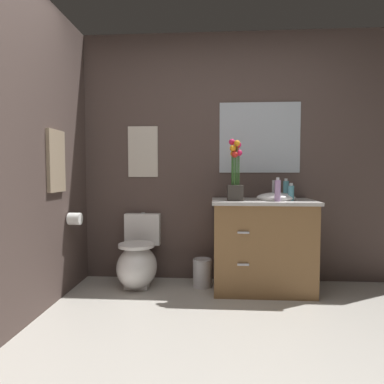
# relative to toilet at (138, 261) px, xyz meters

# --- Properties ---
(wall_back) EXTENTS (4.04, 0.05, 2.50)m
(wall_back) POSITION_rel_toilet_xyz_m (0.89, 0.30, 1.01)
(wall_back) COLOR #4C3D38
(wall_back) RESTS_ON ground_plane
(wall_left) EXTENTS (0.05, 4.99, 2.50)m
(wall_left) POSITION_rel_toilet_xyz_m (-0.63, -0.97, 1.01)
(wall_left) COLOR #4C3D38
(wall_left) RESTS_ON ground_plane
(toilet) EXTENTS (0.38, 0.59, 0.69)m
(toilet) POSITION_rel_toilet_xyz_m (0.00, 0.00, 0.00)
(toilet) COLOR white
(toilet) RESTS_ON ground_plane
(vanity_cabinet) EXTENTS (0.94, 0.56, 1.03)m
(vanity_cabinet) POSITION_rel_toilet_xyz_m (1.19, -0.03, 0.19)
(vanity_cabinet) COLOR brown
(vanity_cabinet) RESTS_ON ground_plane
(flower_vase) EXTENTS (0.14, 0.14, 0.56)m
(flower_vase) POSITION_rel_toilet_xyz_m (0.92, -0.11, 0.81)
(flower_vase) COLOR #38332D
(flower_vase) RESTS_ON vanity_cabinet
(soap_bottle) EXTENTS (0.05, 0.05, 0.21)m
(soap_bottle) POSITION_rel_toilet_xyz_m (1.29, -0.17, 0.70)
(soap_bottle) COLOR #B28CBF
(soap_bottle) RESTS_ON vanity_cabinet
(lotion_bottle) EXTENTS (0.06, 0.06, 0.16)m
(lotion_bottle) POSITION_rel_toilet_xyz_m (1.43, -0.09, 0.68)
(lotion_bottle) COLOR teal
(lotion_bottle) RESTS_ON vanity_cabinet
(hand_wash_bottle) EXTENTS (0.05, 0.05, 0.20)m
(hand_wash_bottle) POSITION_rel_toilet_xyz_m (1.41, 0.05, 0.70)
(hand_wash_bottle) COLOR teal
(hand_wash_bottle) RESTS_ON vanity_cabinet
(trash_bin) EXTENTS (0.18, 0.18, 0.27)m
(trash_bin) POSITION_rel_toilet_xyz_m (0.62, 0.02, -0.11)
(trash_bin) COLOR #B7B7BC
(trash_bin) RESTS_ON ground_plane
(wall_poster) EXTENTS (0.31, 0.01, 0.52)m
(wall_poster) POSITION_rel_toilet_xyz_m (0.00, 0.27, 1.07)
(wall_poster) COLOR beige
(wall_mirror) EXTENTS (0.80, 0.01, 0.70)m
(wall_mirror) POSITION_rel_toilet_xyz_m (1.18, 0.27, 1.21)
(wall_mirror) COLOR #B2BCC6
(hanging_towel) EXTENTS (0.03, 0.28, 0.52)m
(hanging_towel) POSITION_rel_toilet_xyz_m (-0.59, -0.42, 0.95)
(hanging_towel) COLOR gray
(toilet_paper_roll) EXTENTS (0.11, 0.11, 0.11)m
(toilet_paper_roll) POSITION_rel_toilet_xyz_m (-0.54, -0.20, 0.44)
(toilet_paper_roll) COLOR white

